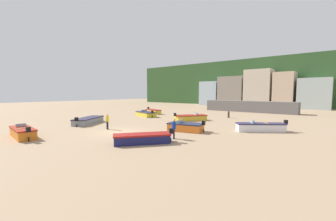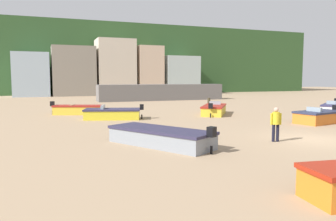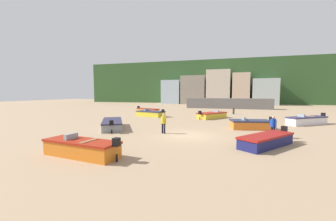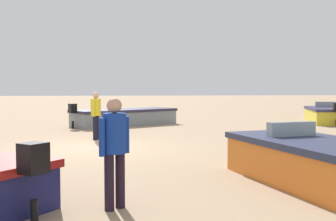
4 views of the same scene
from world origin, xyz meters
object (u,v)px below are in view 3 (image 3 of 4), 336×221
at_px(boat_white_4, 307,120).
at_px(beach_walker_foreground, 273,125).
at_px(mooring_post_near_water, 234,111).
at_px(boat_yellow_5, 151,114).
at_px(boat_navy_2, 266,140).
at_px(boat_yellow_1, 212,115).
at_px(boat_grey_0, 112,124).
at_px(boat_yellow_3, 148,111).
at_px(beach_walker_distant, 163,122).
at_px(boat_orange_6, 82,148).
at_px(boat_orange_7, 250,124).

xyz_separation_m(boat_white_4, beach_walker_foreground, (-4.64, -8.05, 0.52)).
bearing_deg(mooring_post_near_water, boat_yellow_5, -149.94).
relative_size(boat_navy_2, beach_walker_foreground, 2.58).
relative_size(boat_yellow_5, beach_walker_foreground, 2.71).
bearing_deg(boat_yellow_1, boat_yellow_5, -143.89).
bearing_deg(boat_white_4, boat_grey_0, 76.95).
bearing_deg(boat_yellow_3, mooring_post_near_water, 120.83).
bearing_deg(beach_walker_distant, boat_navy_2, -179.81).
distance_m(boat_yellow_3, boat_white_4, 21.46).
height_order(boat_grey_0, beach_walker_distant, beach_walker_distant).
bearing_deg(boat_yellow_1, boat_white_4, 19.73).
bearing_deg(boat_yellow_3, boat_yellow_5, 47.80).
distance_m(boat_grey_0, boat_yellow_1, 13.29).
height_order(boat_navy_2, beach_walker_distant, beach_walker_distant).
bearing_deg(boat_grey_0, boat_yellow_1, 20.81).
bearing_deg(beach_walker_foreground, boat_orange_6, -91.99).
height_order(boat_yellow_1, boat_orange_6, boat_orange_6).
distance_m(boat_grey_0, boat_orange_7, 12.72).
relative_size(boat_orange_6, boat_orange_7, 1.19).
bearing_deg(boat_navy_2, boat_yellow_1, -34.39).
height_order(boat_yellow_3, beach_walker_distant, beach_walker_distant).
xyz_separation_m(boat_yellow_1, beach_walker_foreground, (5.26, -10.73, 0.56)).
xyz_separation_m(boat_navy_2, mooring_post_near_water, (-1.61, 19.84, 0.11)).
bearing_deg(boat_grey_0, boat_navy_2, -44.57).
distance_m(boat_orange_7, beach_walker_distant, 8.18).
distance_m(boat_navy_2, boat_white_4, 12.17).
xyz_separation_m(boat_navy_2, boat_orange_7, (-0.37, 6.38, 0.04)).
distance_m(boat_yellow_3, beach_walker_foreground, 21.51).
bearing_deg(boat_navy_2, boat_orange_6, 64.85).
xyz_separation_m(boat_orange_7, mooring_post_near_water, (-1.24, 13.45, 0.07)).
bearing_deg(mooring_post_near_water, boat_grey_0, -123.48).
xyz_separation_m(boat_white_4, mooring_post_near_water, (-7.11, 8.98, 0.05)).
xyz_separation_m(boat_grey_0, mooring_post_near_water, (11.06, 16.72, 0.10)).
distance_m(boat_yellow_5, boat_orange_7, 14.27).
bearing_deg(boat_white_4, beach_walker_distant, 88.29).
xyz_separation_m(boat_grey_0, beach_walker_foreground, (13.53, -0.32, 0.57)).
height_order(boat_white_4, boat_orange_7, boat_white_4).
bearing_deg(boat_navy_2, beach_walker_foreground, -69.60).
bearing_deg(boat_orange_6, boat_grey_0, 28.75).
bearing_deg(boat_white_4, boat_yellow_1, 38.78).
distance_m(boat_navy_2, boat_orange_7, 6.39).
bearing_deg(boat_orange_6, boat_yellow_3, 20.95).
height_order(boat_yellow_3, beach_walker_foreground, beach_walker_foreground).
height_order(boat_white_4, mooring_post_near_water, boat_white_4).
xyz_separation_m(boat_orange_6, boat_orange_7, (9.14, 11.28, -0.02)).
height_order(boat_yellow_3, mooring_post_near_water, boat_yellow_3).
relative_size(boat_white_4, boat_orange_6, 0.98).
relative_size(boat_yellow_1, beach_walker_foreground, 2.75).
distance_m(boat_yellow_5, boat_orange_6, 18.54).
bearing_deg(boat_white_4, boat_yellow_3, 36.16).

